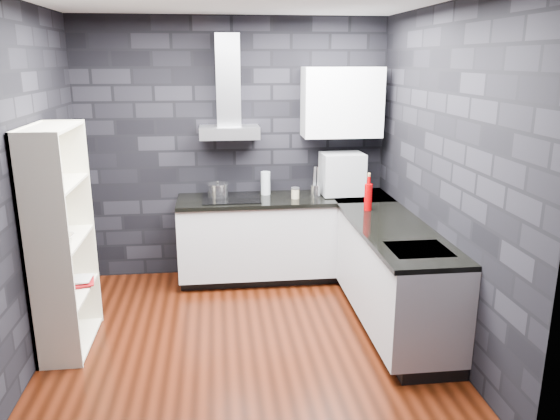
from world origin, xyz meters
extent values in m
plane|color=#3B1408|center=(0.00, 0.00, 0.00)|extent=(3.20, 3.20, 0.00)
cube|color=black|center=(0.00, 1.62, 1.35)|extent=(3.20, 0.05, 2.70)
cube|color=black|center=(0.00, -1.62, 1.35)|extent=(3.20, 0.05, 2.70)
cube|color=black|center=(-1.62, 0.00, 1.35)|extent=(0.05, 3.20, 2.70)
cube|color=black|center=(1.62, 0.00, 1.35)|extent=(0.05, 3.20, 2.70)
cube|color=black|center=(0.50, 1.34, 0.05)|extent=(2.18, 0.50, 0.10)
cube|color=black|center=(1.34, 0.10, 0.05)|extent=(0.50, 1.78, 0.10)
cube|color=silver|center=(0.50, 1.30, 0.48)|extent=(2.20, 0.60, 0.76)
cube|color=silver|center=(1.30, 0.10, 0.48)|extent=(0.60, 1.80, 0.76)
cube|color=black|center=(0.50, 1.29, 0.88)|extent=(2.20, 0.62, 0.04)
cube|color=black|center=(1.29, 0.10, 0.88)|extent=(0.62, 1.80, 0.04)
cube|color=black|center=(1.30, 1.30, 0.88)|extent=(0.62, 0.62, 0.04)
cube|color=silver|center=(-0.05, 1.43, 1.56)|extent=(0.60, 0.34, 0.12)
cube|color=silver|center=(-0.05, 1.50, 2.07)|extent=(0.24, 0.20, 0.90)
cube|color=white|center=(1.10, 1.43, 1.85)|extent=(0.80, 0.35, 0.70)
cube|color=black|center=(-0.05, 1.30, 0.91)|extent=(0.58, 0.50, 0.01)
cube|color=silver|center=(1.30, -0.40, 0.89)|extent=(0.44, 0.40, 0.01)
cylinder|color=#B0B0B4|center=(-0.18, 1.36, 0.97)|extent=(0.26, 0.26, 0.12)
cylinder|color=silver|center=(0.32, 1.44, 1.02)|extent=(0.11, 0.11, 0.24)
cylinder|color=tan|center=(0.60, 1.23, 0.95)|extent=(0.10, 0.10, 0.10)
cylinder|color=#B0B0B4|center=(0.81, 1.25, 0.97)|extent=(0.11, 0.11, 0.13)
cube|color=#A4A7AB|center=(1.10, 1.33, 1.12)|extent=(0.44, 0.35, 0.43)
cylinder|color=#980003|center=(1.21, 0.71, 1.03)|extent=(0.08, 0.08, 0.25)
cube|color=#EFE9CD|center=(-1.42, 0.12, 0.90)|extent=(0.36, 0.81, 1.80)
imported|color=white|center=(-1.42, 0.05, 0.94)|extent=(0.26, 0.26, 0.06)
imported|color=maroon|center=(-1.40, 0.26, 0.57)|extent=(0.16, 0.05, 0.22)
imported|color=#B2B2B2|center=(-1.41, 0.29, 0.59)|extent=(0.15, 0.02, 0.20)
camera|label=1|loc=(-0.19, -4.12, 2.27)|focal=35.00mm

